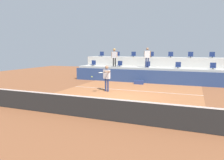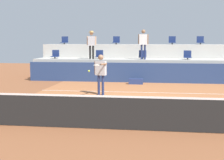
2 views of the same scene
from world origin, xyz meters
name	(u,v)px [view 2 (image 2 of 2)]	position (x,y,z in m)	size (l,w,h in m)	color
ground_plane	(133,102)	(0.00, 0.00, 0.00)	(40.00, 40.00, 0.00)	brown
court_inner_paint	(135,98)	(0.00, 1.00, 0.00)	(9.00, 10.00, 0.01)	#A36038
court_service_line	(137,92)	(0.00, 2.40, 0.01)	(9.00, 0.06, 0.00)	silver
tennis_net	(122,112)	(0.00, -4.00, 0.50)	(10.48, 0.08, 1.07)	black
sponsor_backboard	(141,73)	(0.00, 6.00, 0.55)	(13.00, 0.16, 1.10)	navy
seating_tier_lower	(142,69)	(0.00, 7.30, 0.62)	(13.00, 1.80, 1.25)	#ADAAA3
seating_tier_upper	(144,61)	(0.00, 9.10, 1.05)	(13.00, 1.80, 2.10)	#ADAAA3
stadium_chair_lower_far_left	(55,55)	(-5.38, 7.23, 1.46)	(0.44, 0.40, 0.52)	#2D2D33
stadium_chair_lower_left	(99,55)	(-2.62, 7.23, 1.46)	(0.44, 0.40, 0.52)	#2D2D33
stadium_chair_lower_center	(143,55)	(0.00, 7.23, 1.46)	(0.44, 0.40, 0.52)	#2D2D33
stadium_chair_lower_right	(188,56)	(2.62, 7.23, 1.46)	(0.44, 0.40, 0.52)	#2D2D33
stadium_chair_upper_far_left	(65,41)	(-5.29, 9.03, 2.31)	(0.44, 0.40, 0.52)	#2D2D33
stadium_chair_upper_left	(91,41)	(-3.51, 9.03, 2.31)	(0.44, 0.40, 0.52)	#2D2D33
stadium_chair_upper_mid_left	(116,41)	(-1.81, 9.03, 2.31)	(0.44, 0.40, 0.52)	#2D2D33
stadium_chair_upper_center	(144,41)	(-0.02, 9.03, 2.31)	(0.44, 0.40, 0.52)	#2D2D33
stadium_chair_upper_mid_right	(172,41)	(1.79, 9.03, 2.31)	(0.44, 0.40, 0.52)	#2D2D33
stadium_chair_upper_right	(200,41)	(3.54, 9.03, 2.31)	(0.44, 0.40, 0.52)	#2D2D33
tennis_player	(101,70)	(-1.52, 1.45, 1.08)	(0.59, 1.31, 1.75)	navy
spectator_with_hat	(92,42)	(-3.01, 6.85, 2.26)	(0.57, 0.42, 1.67)	black
spectator_leaning_on_rail	(143,41)	(0.05, 6.85, 2.30)	(0.61, 0.25, 1.73)	navy
tennis_ball	(89,71)	(-1.62, -0.51, 1.22)	(0.07, 0.07, 0.07)	#CCE033
equipment_bag	(136,81)	(-0.25, 5.22, 0.15)	(0.76, 0.28, 0.30)	navy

